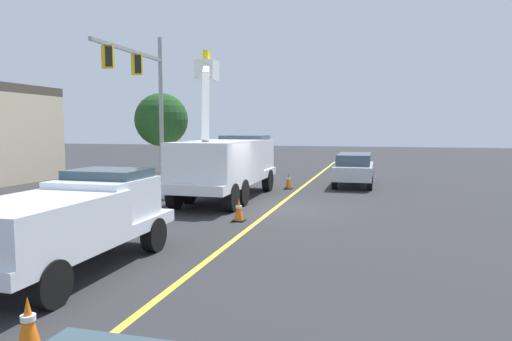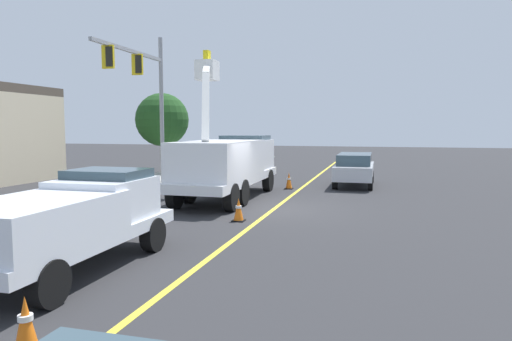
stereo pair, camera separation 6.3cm
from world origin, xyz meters
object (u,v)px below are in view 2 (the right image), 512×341
at_px(utility_bucket_truck, 228,162).
at_px(passing_minivan, 355,167).
at_px(traffic_signal_mast, 145,86).
at_px(traffic_cone_mid_front, 239,210).
at_px(service_pickup_truck, 69,219).
at_px(traffic_cone_leading, 26,325).
at_px(traffic_cone_mid_rear, 289,181).

height_order(utility_bucket_truck, passing_minivan, utility_bucket_truck).
bearing_deg(utility_bucket_truck, traffic_signal_mast, 66.92).
bearing_deg(traffic_cone_mid_front, service_pickup_truck, 162.39).
bearing_deg(passing_minivan, service_pickup_truck, 162.89).
distance_m(passing_minivan, traffic_signal_mast, 11.58).
height_order(traffic_cone_leading, traffic_cone_mid_rear, traffic_cone_mid_rear).
xyz_separation_m(traffic_cone_mid_front, traffic_signal_mast, (6.72, 6.98, 4.78)).
xyz_separation_m(service_pickup_truck, passing_minivan, (16.39, -5.04, -0.15)).
relative_size(service_pickup_truck, passing_minivan, 1.17).
distance_m(service_pickup_truck, traffic_cone_mid_rear, 14.33).
height_order(service_pickup_truck, passing_minivan, service_pickup_truck).
bearing_deg(traffic_signal_mast, service_pickup_truck, -158.08).
height_order(passing_minivan, traffic_cone_leading, passing_minivan).
xyz_separation_m(passing_minivan, traffic_signal_mast, (-3.72, 10.14, 4.18)).
bearing_deg(traffic_cone_mid_front, utility_bucket_truck, 22.88).
bearing_deg(traffic_signal_mast, traffic_cone_mid_rear, -77.84).
distance_m(traffic_cone_leading, traffic_cone_mid_rear, 17.39).
xyz_separation_m(passing_minivan, traffic_cone_mid_front, (-10.44, 3.16, -0.60)).
relative_size(traffic_cone_mid_rear, traffic_signal_mast, 0.11).
xyz_separation_m(traffic_cone_mid_rear, traffic_signal_mast, (-1.52, 7.04, 4.74)).
relative_size(passing_minivan, traffic_signal_mast, 0.61).
bearing_deg(traffic_cone_leading, traffic_signal_mast, 23.28).
bearing_deg(passing_minivan, traffic_cone_mid_rear, 125.43).
bearing_deg(traffic_cone_mid_rear, utility_bucket_truck, 151.61).
xyz_separation_m(service_pickup_truck, traffic_cone_mid_rear, (14.18, -1.95, -0.71)).
xyz_separation_m(utility_bucket_truck, traffic_cone_mid_front, (-4.56, -1.93, -1.23)).
height_order(passing_minivan, traffic_signal_mast, traffic_signal_mast).
height_order(service_pickup_truck, traffic_signal_mast, traffic_signal_mast).
bearing_deg(service_pickup_truck, traffic_cone_mid_rear, -7.82).
bearing_deg(traffic_cone_leading, service_pickup_truck, 28.38).
height_order(utility_bucket_truck, traffic_cone_mid_front, utility_bucket_truck).
relative_size(traffic_cone_mid_front, traffic_cone_mid_rear, 0.91).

